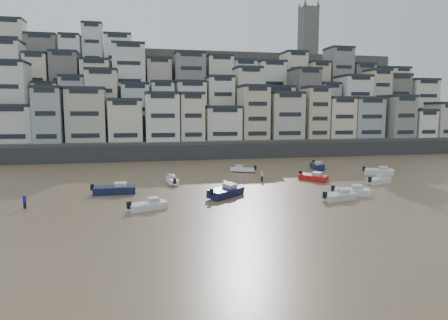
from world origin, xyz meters
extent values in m
plane|color=brown|center=(0.00, 0.00, 0.00)|extent=(400.00, 400.00, 0.00)
cube|color=#38383A|center=(10.00, 65.00, 1.75)|extent=(140.00, 3.00, 3.50)
cube|color=#4C4C47|center=(15.00, 72.00, 2.00)|extent=(140.00, 14.00, 4.00)
cube|color=#4C4C47|center=(15.00, 84.00, 5.00)|extent=(140.00, 14.00, 10.00)
cube|color=#4C4C47|center=(15.00, 96.00, 9.00)|extent=(140.00, 14.00, 18.00)
cube|color=#4C4C47|center=(15.00, 108.00, 13.00)|extent=(140.00, 16.00, 26.00)
cube|color=#4C4C47|center=(15.00, 122.00, 16.00)|extent=(140.00, 18.00, 32.00)
cube|color=#66635E|center=(55.00, 120.00, 41.00)|extent=(6.00, 6.00, 18.00)
camera|label=1|loc=(-9.61, -25.76, 10.87)|focal=32.00mm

